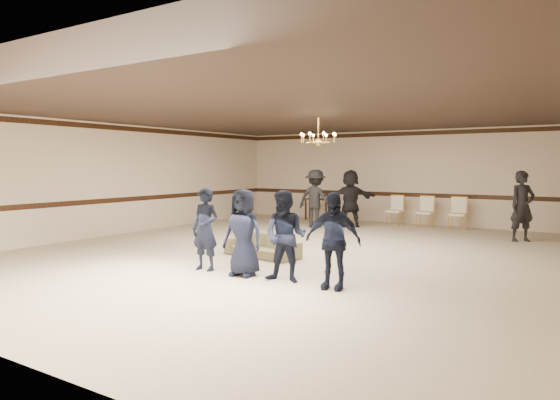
{
  "coord_description": "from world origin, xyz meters",
  "views": [
    {
      "loc": [
        5.71,
        -9.75,
        2.01
      ],
      "look_at": [
        -0.15,
        -0.5,
        1.24
      ],
      "focal_mm": 32.02,
      "sensor_mm": 36.0,
      "label": 1
    }
  ],
  "objects_px": {
    "boy_a": "(205,229)",
    "boy_d": "(333,241)",
    "adult_right": "(522,206)",
    "banquet_chair_right": "(457,214)",
    "boy_b": "(243,233)",
    "console_table": "(318,209)",
    "chandelier": "(318,129)",
    "settee": "(262,245)",
    "boy_c": "(286,236)",
    "adult_mid": "(350,198)",
    "adult_left": "(315,199)",
    "banquet_chair_mid": "(425,212)",
    "banquet_chair_left": "(395,211)"
  },
  "relations": [
    {
      "from": "boy_a",
      "to": "boy_d",
      "type": "xyz_separation_m",
      "value": [
        2.7,
        0.0,
        0.0
      ]
    },
    {
      "from": "adult_right",
      "to": "banquet_chair_right",
      "type": "relative_size",
      "value": 1.88
    },
    {
      "from": "boy_a",
      "to": "boy_b",
      "type": "xyz_separation_m",
      "value": [
        0.9,
        0.0,
        0.0
      ]
    },
    {
      "from": "banquet_chair_right",
      "to": "console_table",
      "type": "xyz_separation_m",
      "value": [
        -5.0,
        0.2,
        -0.1
      ]
    },
    {
      "from": "boy_a",
      "to": "chandelier",
      "type": "bearing_deg",
      "value": 78.13
    },
    {
      "from": "boy_b",
      "to": "settee",
      "type": "height_order",
      "value": "boy_b"
    },
    {
      "from": "boy_c",
      "to": "adult_mid",
      "type": "height_order",
      "value": "adult_mid"
    },
    {
      "from": "boy_a",
      "to": "console_table",
      "type": "distance_m",
      "value": 9.26
    },
    {
      "from": "adult_left",
      "to": "console_table",
      "type": "xyz_separation_m",
      "value": [
        -0.99,
        2.03,
        -0.54
      ]
    },
    {
      "from": "chandelier",
      "to": "settee",
      "type": "bearing_deg",
      "value": -103.52
    },
    {
      "from": "settee",
      "to": "adult_right",
      "type": "xyz_separation_m",
      "value": [
        4.54,
        5.48,
        0.67
      ]
    },
    {
      "from": "settee",
      "to": "console_table",
      "type": "relative_size",
      "value": 1.87
    },
    {
      "from": "adult_left",
      "to": "banquet_chair_mid",
      "type": "bearing_deg",
      "value": -147.77
    },
    {
      "from": "settee",
      "to": "adult_right",
      "type": "bearing_deg",
      "value": 59.87
    },
    {
      "from": "banquet_chair_left",
      "to": "console_table",
      "type": "height_order",
      "value": "banquet_chair_left"
    },
    {
      "from": "adult_mid",
      "to": "console_table",
      "type": "relative_size",
      "value": 1.98
    },
    {
      "from": "boy_c",
      "to": "console_table",
      "type": "bearing_deg",
      "value": 105.6
    },
    {
      "from": "boy_d",
      "to": "console_table",
      "type": "distance_m",
      "value": 10.28
    },
    {
      "from": "chandelier",
      "to": "adult_right",
      "type": "relative_size",
      "value": 0.5
    },
    {
      "from": "adult_mid",
      "to": "console_table",
      "type": "bearing_deg",
      "value": -73.06
    },
    {
      "from": "banquet_chair_mid",
      "to": "boy_a",
      "type": "bearing_deg",
      "value": -99.48
    },
    {
      "from": "chandelier",
      "to": "settee",
      "type": "xyz_separation_m",
      "value": [
        -0.43,
        -1.79,
        -2.62
      ]
    },
    {
      "from": "boy_c",
      "to": "console_table",
      "type": "relative_size",
      "value": 1.68
    },
    {
      "from": "boy_b",
      "to": "banquet_chair_left",
      "type": "bearing_deg",
      "value": 87.94
    },
    {
      "from": "boy_c",
      "to": "adult_mid",
      "type": "relative_size",
      "value": 0.85
    },
    {
      "from": "boy_c",
      "to": "banquet_chair_left",
      "type": "bearing_deg",
      "value": 88.2
    },
    {
      "from": "adult_right",
      "to": "banquet_chair_mid",
      "type": "bearing_deg",
      "value": 110.58
    },
    {
      "from": "boy_c",
      "to": "banquet_chair_right",
      "type": "bearing_deg",
      "value": 75.17
    },
    {
      "from": "boy_b",
      "to": "banquet_chair_mid",
      "type": "height_order",
      "value": "boy_b"
    },
    {
      "from": "boy_c",
      "to": "adult_mid",
      "type": "bearing_deg",
      "value": 97.21
    },
    {
      "from": "boy_b",
      "to": "banquet_chair_right",
      "type": "height_order",
      "value": "boy_b"
    },
    {
      "from": "banquet_chair_right",
      "to": "chandelier",
      "type": "bearing_deg",
      "value": -116.67
    },
    {
      "from": "settee",
      "to": "banquet_chair_left",
      "type": "distance_m",
      "value": 7.04
    },
    {
      "from": "adult_right",
      "to": "console_table",
      "type": "relative_size",
      "value": 1.98
    },
    {
      "from": "settee",
      "to": "banquet_chair_mid",
      "type": "relative_size",
      "value": 1.78
    },
    {
      "from": "adult_right",
      "to": "banquet_chair_right",
      "type": "distance_m",
      "value": 2.55
    },
    {
      "from": "adult_left",
      "to": "console_table",
      "type": "relative_size",
      "value": 1.98
    },
    {
      "from": "boy_a",
      "to": "adult_right",
      "type": "xyz_separation_m",
      "value": [
        4.65,
        7.22,
        0.14
      ]
    },
    {
      "from": "chandelier",
      "to": "boy_b",
      "type": "bearing_deg",
      "value": -84.29
    },
    {
      "from": "adult_mid",
      "to": "banquet_chair_mid",
      "type": "distance_m",
      "value": 2.43
    },
    {
      "from": "banquet_chair_left",
      "to": "banquet_chair_mid",
      "type": "xyz_separation_m",
      "value": [
        1.0,
        0.0,
        0.0
      ]
    },
    {
      "from": "banquet_chair_mid",
      "to": "banquet_chair_right",
      "type": "bearing_deg",
      "value": 1.27
    },
    {
      "from": "boy_d",
      "to": "settee",
      "type": "relative_size",
      "value": 0.9
    },
    {
      "from": "boy_b",
      "to": "boy_c",
      "type": "xyz_separation_m",
      "value": [
        0.9,
        0.0,
        0.0
      ]
    },
    {
      "from": "console_table",
      "to": "boy_d",
      "type": "bearing_deg",
      "value": -55.35
    },
    {
      "from": "boy_d",
      "to": "adult_right",
      "type": "xyz_separation_m",
      "value": [
        1.95,
        7.22,
        0.14
      ]
    },
    {
      "from": "boy_a",
      "to": "adult_mid",
      "type": "relative_size",
      "value": 0.85
    },
    {
      "from": "boy_a",
      "to": "boy_c",
      "type": "relative_size",
      "value": 1.0
    },
    {
      "from": "banquet_chair_left",
      "to": "adult_left",
      "type": "bearing_deg",
      "value": -133.53
    },
    {
      "from": "chandelier",
      "to": "settee",
      "type": "relative_size",
      "value": 0.53
    }
  ]
}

